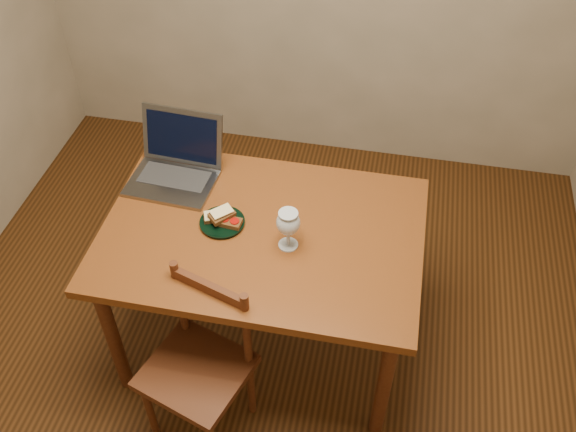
% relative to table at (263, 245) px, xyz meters
% --- Properties ---
extents(floor, '(3.20, 3.20, 0.02)m').
position_rel_table_xyz_m(floor, '(-0.02, -0.08, -0.66)').
color(floor, black).
rests_on(floor, ground).
extents(table, '(1.30, 0.90, 0.74)m').
position_rel_table_xyz_m(table, '(0.00, 0.00, 0.00)').
color(table, '#4F280D').
rests_on(table, floor).
extents(chair, '(0.48, 0.47, 0.41)m').
position_rel_table_xyz_m(chair, '(-0.16, -0.46, -0.21)').
color(chair, '#421B0D').
rests_on(chair, floor).
extents(plate, '(0.19, 0.19, 0.02)m').
position_rel_table_xyz_m(plate, '(-0.17, 0.01, 0.09)').
color(plate, black).
rests_on(plate, table).
extents(sandwich_cheese, '(0.10, 0.08, 0.03)m').
position_rel_table_xyz_m(sandwich_cheese, '(-0.20, 0.02, 0.12)').
color(sandwich_cheese, '#381E0C').
rests_on(sandwich_cheese, plate).
extents(sandwich_tomato, '(0.10, 0.07, 0.03)m').
position_rel_table_xyz_m(sandwich_tomato, '(-0.13, -0.00, 0.12)').
color(sandwich_tomato, '#381E0C').
rests_on(sandwich_tomato, plate).
extents(sandwich_top, '(0.11, 0.12, 0.03)m').
position_rel_table_xyz_m(sandwich_top, '(-0.17, 0.01, 0.14)').
color(sandwich_top, '#381E0C').
rests_on(sandwich_top, plate).
extents(milk_glass, '(0.09, 0.09, 0.18)m').
position_rel_table_xyz_m(milk_glass, '(0.12, -0.06, 0.18)').
color(milk_glass, white).
rests_on(milk_glass, table).
extents(laptop, '(0.39, 0.36, 0.27)m').
position_rel_table_xyz_m(laptop, '(-0.45, 0.27, 0.16)').
color(laptop, slate).
rests_on(laptop, table).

